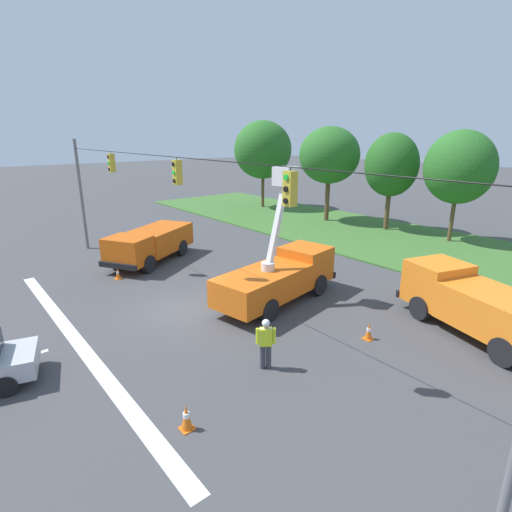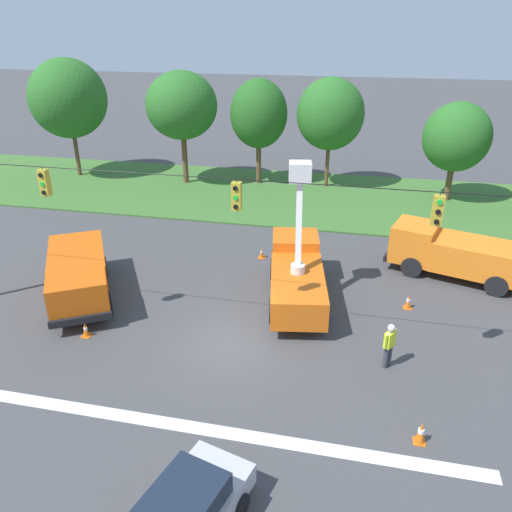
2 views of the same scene
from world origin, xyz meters
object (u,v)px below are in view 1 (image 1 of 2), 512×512
object	(u,v)px
traffic_cone_lane_edge_a	(118,274)
utility_truck_support_near	(150,243)
tree_centre	(392,165)
tree_east	(459,167)
utility_truck_bucket_lift	(280,274)
traffic_cone_foreground_right	(369,331)
utility_truck_support_far	(479,305)
tree_far_west	(263,150)
road_worker	(266,341)
traffic_cone_near_bucket	(300,267)
tree_west	(329,155)
traffic_cone_mid_left	(186,417)

from	to	relation	value
traffic_cone_lane_edge_a	utility_truck_support_near	bearing A→B (deg)	122.82
tree_centre	tree_east	xyz separation A→B (m)	(5.07, 0.28, 0.12)
tree_centre	utility_truck_support_near	world-z (taller)	tree_centre
utility_truck_bucket_lift	utility_truck_support_near	distance (m)	9.65
tree_centre	utility_truck_support_near	distance (m)	19.27
traffic_cone_foreground_right	traffic_cone_lane_edge_a	size ratio (longest dim) A/B	1.11
utility_truck_support_near	traffic_cone_foreground_right	xyz separation A→B (m)	(14.31, 2.11, -0.84)
utility_truck_support_far	traffic_cone_foreground_right	size ratio (longest dim) A/B	10.30
traffic_cone_foreground_right	utility_truck_support_far	bearing A→B (deg)	56.14
utility_truck_bucket_lift	traffic_cone_lane_edge_a	bearing A→B (deg)	-148.12
tree_far_west	utility_truck_support_near	distance (m)	20.66
traffic_cone_lane_edge_a	road_worker	bearing A→B (deg)	2.87
road_worker	traffic_cone_near_bucket	bearing A→B (deg)	128.24
tree_centre	utility_truck_support_near	size ratio (longest dim) A/B	1.14
utility_truck_support_far	traffic_cone_foreground_right	xyz separation A→B (m)	(-2.38, -3.54, -0.91)
tree_west	utility_truck_support_near	xyz separation A→B (m)	(1.13, -17.32, -4.56)
utility_truck_bucket_lift	road_worker	size ratio (longest dim) A/B	3.95
utility_truck_bucket_lift	traffic_cone_near_bucket	size ratio (longest dim) A/B	11.92
utility_truck_support_far	utility_truck_support_near	bearing A→B (deg)	-161.29
tree_centre	traffic_cone_near_bucket	size ratio (longest dim) A/B	13.02
utility_truck_support_far	traffic_cone_mid_left	size ratio (longest dim) A/B	9.15
tree_centre	utility_truck_support_far	distance (m)	18.20
tree_far_west	utility_truck_support_far	size ratio (longest dim) A/B	1.26
utility_truck_support_near	traffic_cone_mid_left	world-z (taller)	utility_truck_support_near
traffic_cone_lane_edge_a	traffic_cone_near_bucket	bearing A→B (deg)	57.80
road_worker	traffic_cone_near_bucket	distance (m)	10.08
utility_truck_support_near	traffic_cone_near_bucket	bearing A→B (deg)	38.74
traffic_cone_mid_left	traffic_cone_foreground_right	bearing A→B (deg)	89.35
tree_far_west	traffic_cone_mid_left	xyz separation A→B (m)	(24.29, -23.06, -5.57)
tree_centre	utility_truck_support_near	xyz separation A→B (m)	(-4.27, -18.36, -4.00)
tree_west	traffic_cone_lane_edge_a	size ratio (longest dim) A/B	13.35
utility_truck_support_near	utility_truck_support_far	size ratio (longest dim) A/B	0.95
utility_truck_support_far	utility_truck_bucket_lift	bearing A→B (deg)	-153.26
utility_truck_support_near	traffic_cone_lane_edge_a	world-z (taller)	utility_truck_support_near
utility_truck_support_near	traffic_cone_lane_edge_a	size ratio (longest dim) A/B	10.92
tree_centre	traffic_cone_mid_left	world-z (taller)	tree_centre
road_worker	traffic_cone_foreground_right	xyz separation A→B (m)	(0.97, 4.29, -0.67)
tree_far_west	traffic_cone_mid_left	size ratio (longest dim) A/B	11.56
traffic_cone_foreground_right	utility_truck_bucket_lift	bearing A→B (deg)	-178.68
traffic_cone_mid_left	traffic_cone_near_bucket	distance (m)	13.41
tree_east	utility_truck_support_near	size ratio (longest dim) A/B	1.17
tree_centre	utility_truck_support_far	bearing A→B (deg)	-45.68
tree_centre	traffic_cone_foreground_right	xyz separation A→B (m)	(10.04, -16.25, -4.84)
tree_centre	traffic_cone_mid_left	xyz separation A→B (m)	(9.95, -24.03, -4.79)
tree_west	tree_centre	size ratio (longest dim) A/B	1.07
tree_west	utility_truck_bucket_lift	size ratio (longest dim) A/B	1.17
tree_centre	utility_truck_bucket_lift	world-z (taller)	tree_centre
utility_truck_support_near	traffic_cone_near_bucket	world-z (taller)	utility_truck_support_near
tree_west	utility_truck_support_near	size ratio (longest dim) A/B	1.22
tree_centre	traffic_cone_foreground_right	bearing A→B (deg)	-58.30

